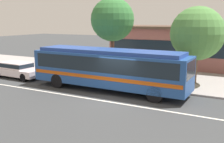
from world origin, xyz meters
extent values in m
plane|color=#3A3C3E|center=(0.00, 0.00, 0.00)|extent=(120.00, 120.00, 0.00)
cube|color=#9D9693|center=(0.00, 6.86, 0.06)|extent=(60.00, 8.00, 0.12)
cube|color=silver|center=(0.00, -0.80, 0.00)|extent=(56.00, 0.16, 0.01)
cube|color=#234B93|center=(-1.29, 1.51, 1.51)|extent=(11.04, 2.64, 2.16)
cube|color=#274492|center=(-1.29, 1.51, 2.71)|extent=(10.16, 2.33, 0.24)
cube|color=#19232D|center=(-1.29, 1.51, 1.94)|extent=(10.38, 2.65, 0.95)
cube|color=#C65110|center=(-1.29, 1.51, 1.12)|extent=(10.82, 2.66, 0.24)
cube|color=#19232D|center=(4.17, 1.44, 1.94)|extent=(0.15, 2.19, 1.04)
cylinder|color=black|center=(2.47, 2.57, 0.50)|extent=(1.00, 0.29, 1.00)
cylinder|color=black|center=(2.44, 0.36, 0.50)|extent=(1.00, 0.29, 1.00)
cylinder|color=black|center=(-4.79, 2.67, 0.50)|extent=(1.00, 0.29, 1.00)
cylinder|color=black|center=(-4.82, 0.45, 0.50)|extent=(1.00, 0.29, 1.00)
cube|color=white|center=(-9.92, 1.58, 0.52)|extent=(4.58, 1.95, 0.55)
cube|color=white|center=(-10.14, 1.59, 1.04)|extent=(2.59, 1.66, 0.50)
cube|color=#19232D|center=(-10.14, 1.59, 1.06)|extent=(2.64, 1.68, 0.32)
cylinder|color=black|center=(-8.40, 2.29, 0.32)|extent=(0.65, 0.25, 0.64)
cylinder|color=black|center=(-8.46, 0.74, 0.32)|extent=(0.65, 0.25, 0.64)
cylinder|color=black|center=(-11.37, 2.41, 0.32)|extent=(0.65, 0.25, 0.64)
cylinder|color=#2F3941|center=(2.46, 3.67, 0.55)|extent=(0.14, 0.14, 0.85)
cylinder|color=#2F3941|center=(2.57, 3.79, 0.55)|extent=(0.14, 0.14, 0.85)
cylinder|color=purple|center=(2.51, 3.73, 1.30)|extent=(0.48, 0.48, 0.65)
sphere|color=tan|center=(2.51, 3.73, 1.73)|extent=(0.21, 0.21, 0.21)
cylinder|color=slate|center=(-6.26, 3.71, 0.57)|extent=(0.14, 0.14, 0.91)
cylinder|color=slate|center=(-6.13, 3.61, 0.57)|extent=(0.14, 0.14, 0.91)
cylinder|color=#C04130|center=(-6.20, 3.66, 1.34)|extent=(0.48, 0.48, 0.63)
sphere|color=#E4B488|center=(-6.20, 3.66, 1.76)|extent=(0.20, 0.20, 0.20)
cylinder|color=#7A5E4E|center=(-3.52, 4.58, 0.56)|extent=(0.14, 0.14, 0.89)
cylinder|color=#7A5E4E|center=(-3.64, 4.47, 0.56)|extent=(0.14, 0.14, 0.89)
cylinder|color=blue|center=(-3.58, 4.52, 1.32)|extent=(0.48, 0.48, 0.62)
sphere|color=#E4A67D|center=(-3.58, 4.52, 1.74)|extent=(0.21, 0.21, 0.21)
cylinder|color=gray|center=(3.34, 3.36, 1.26)|extent=(0.08, 0.08, 2.27)
cube|color=yellow|center=(3.34, 3.36, 2.19)|extent=(0.07, 0.44, 0.56)
cylinder|color=brown|center=(-2.96, 5.28, 1.84)|extent=(0.30, 0.30, 3.44)
sphere|color=#367539|center=(-2.96, 5.28, 4.79)|extent=(3.51, 3.51, 3.51)
cylinder|color=brown|center=(3.61, 5.92, 1.28)|extent=(0.26, 0.26, 2.32)
sphere|color=#508A42|center=(3.61, 5.92, 3.80)|extent=(3.88, 3.88, 3.88)
cube|color=#955652|center=(1.03, 14.36, 1.95)|extent=(14.38, 7.44, 3.91)
cube|color=#19232D|center=(1.03, 10.62, 2.15)|extent=(13.23, 0.04, 1.41)
cube|color=brown|center=(1.03, 14.36, 4.03)|extent=(14.78, 7.84, 0.24)
camera|label=1|loc=(7.29, -14.08, 4.74)|focal=42.88mm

